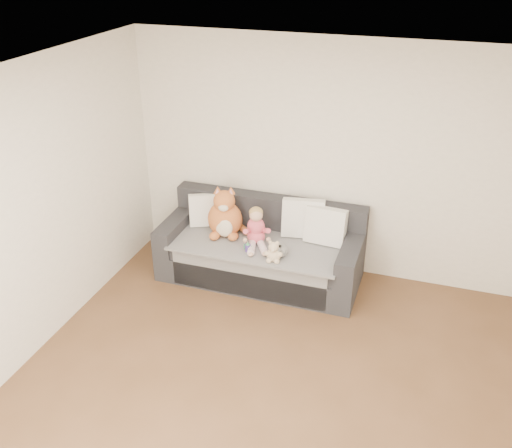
{
  "coord_description": "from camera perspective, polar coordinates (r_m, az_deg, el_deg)",
  "views": [
    {
      "loc": [
        1.01,
        -3.16,
        3.53
      ],
      "look_at": [
        -0.66,
        1.87,
        0.75
      ],
      "focal_mm": 40.0,
      "sensor_mm": 36.0,
      "label": 1
    }
  ],
  "objects": [
    {
      "name": "sippy_cup",
      "position": [
        6.01,
        -0.82,
        -2.29
      ],
      "size": [
        0.1,
        0.07,
        0.11
      ],
      "rotation": [
        0.0,
        0.0,
        -0.15
      ],
      "color": "#473187",
      "rests_on": "sofa"
    },
    {
      "name": "cushion_right_front",
      "position": [
        6.16,
        6.97,
        -0.19
      ],
      "size": [
        0.45,
        0.23,
        0.41
      ],
      "rotation": [
        0.0,
        0.0,
        -0.09
      ],
      "color": "white",
      "rests_on": "sofa"
    },
    {
      "name": "sofa",
      "position": [
        6.36,
        0.54,
        -2.76
      ],
      "size": [
        2.2,
        0.94,
        0.85
      ],
      "color": "#25262A",
      "rests_on": "ground"
    },
    {
      "name": "cushion_left",
      "position": [
        6.53,
        -4.94,
        1.42
      ],
      "size": [
        0.44,
        0.33,
        0.38
      ],
      "rotation": [
        0.0,
        0.0,
        0.43
      ],
      "color": "white",
      "rests_on": "sofa"
    },
    {
      "name": "teddy_bear",
      "position": [
        5.82,
        1.77,
        -2.93
      ],
      "size": [
        0.19,
        0.14,
        0.24
      ],
      "rotation": [
        0.0,
        0.0,
        0.13
      ],
      "color": "#D5B193",
      "rests_on": "sofa"
    },
    {
      "name": "room_shell",
      "position": [
        4.34,
        2.25,
        -3.27
      ],
      "size": [
        5.0,
        5.0,
        5.0
      ],
      "color": "brown",
      "rests_on": "ground"
    },
    {
      "name": "plush_cow",
      "position": [
        5.91,
        2.41,
        -2.66
      ],
      "size": [
        0.14,
        0.22,
        0.18
      ],
      "rotation": [
        0.0,
        0.0,
        -0.17
      ],
      "color": "white",
      "rests_on": "sofa"
    },
    {
      "name": "toddler",
      "position": [
        6.1,
        0.03,
        -0.52
      ],
      "size": [
        0.31,
        0.43,
        0.43
      ],
      "rotation": [
        0.0,
        0.0,
        0.38
      ],
      "color": "#D74C70",
      "rests_on": "sofa"
    },
    {
      "name": "cushion_right_back",
      "position": [
        6.27,
        4.74,
        0.59
      ],
      "size": [
        0.49,
        0.28,
        0.44
      ],
      "rotation": [
        0.0,
        0.0,
        0.17
      ],
      "color": "white",
      "rests_on": "sofa"
    },
    {
      "name": "plush_cat",
      "position": [
        6.28,
        -3.11,
        0.74
      ],
      "size": [
        0.48,
        0.46,
        0.6
      ],
      "rotation": [
        0.0,
        0.0,
        0.26
      ],
      "color": "#BA5F29",
      "rests_on": "sofa"
    }
  ]
}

